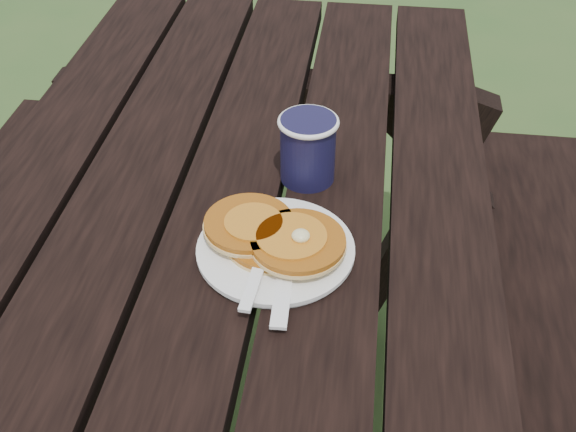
# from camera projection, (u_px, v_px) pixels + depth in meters

# --- Properties ---
(plate) EXTENTS (0.23, 0.23, 0.01)m
(plate) POSITION_uv_depth(u_px,v_px,m) (276.00, 250.00, 0.94)
(plate) COLOR white
(plate) RESTS_ON picnic_table
(pancake_stack) EXTENTS (0.19, 0.15, 0.04)m
(pancake_stack) POSITION_uv_depth(u_px,v_px,m) (274.00, 235.00, 0.93)
(pancake_stack) COLOR #AB5B13
(pancake_stack) RESTS_ON plate
(knife) EXTENTS (0.03, 0.18, 0.00)m
(knife) POSITION_uv_depth(u_px,v_px,m) (285.00, 274.00, 0.89)
(knife) COLOR white
(knife) RESTS_ON plate
(fork) EXTENTS (0.04, 0.16, 0.01)m
(fork) POSITION_uv_depth(u_px,v_px,m) (255.00, 279.00, 0.88)
(fork) COLOR white
(fork) RESTS_ON plate
(coffee_cup) EXTENTS (0.09, 0.09, 0.10)m
(coffee_cup) POSITION_uv_depth(u_px,v_px,m) (308.00, 145.00, 1.03)
(coffee_cup) COLOR #141233
(coffee_cup) RESTS_ON picnic_table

